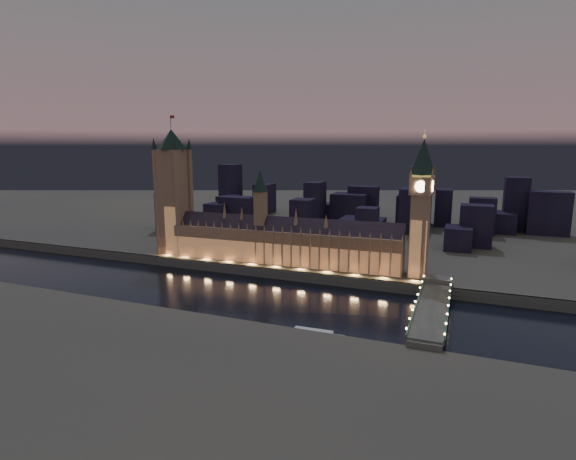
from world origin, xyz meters
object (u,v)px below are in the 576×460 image
(palace_of_westminster, at_px, (281,241))
(elizabeth_tower, at_px, (421,197))
(victoria_tower, at_px, (174,186))
(westminster_bridge, at_px, (432,310))
(river_boat, at_px, (313,335))

(palace_of_westminster, distance_m, elizabeth_tower, 119.56)
(victoria_tower, relative_size, elizabeth_tower, 1.14)
(elizabeth_tower, height_order, westminster_bridge, elizabeth_tower)
(palace_of_westminster, relative_size, elizabeth_tower, 1.85)
(palace_of_westminster, height_order, victoria_tower, victoria_tower)
(palace_of_westminster, height_order, elizabeth_tower, elizabeth_tower)
(victoria_tower, distance_m, westminster_bridge, 251.08)
(victoria_tower, height_order, river_boat, victoria_tower)
(palace_of_westminster, bearing_deg, victoria_tower, 179.90)
(elizabeth_tower, bearing_deg, river_boat, -110.50)
(victoria_tower, xyz_separation_m, elizabeth_tower, (218.00, -0.00, -0.84))
(elizabeth_tower, distance_m, river_boat, 142.98)
(elizabeth_tower, bearing_deg, victoria_tower, 180.00)
(palace_of_westminster, relative_size, westminster_bridge, 1.79)
(elizabeth_tower, xyz_separation_m, river_boat, (-44.14, -118.09, -67.47))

